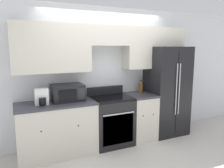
% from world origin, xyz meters
% --- Properties ---
extents(ground_plane, '(12.00, 12.00, 0.00)m').
position_xyz_m(ground_plane, '(0.00, 0.00, 0.00)').
color(ground_plane, beige).
extents(wall_back, '(8.00, 0.39, 2.60)m').
position_xyz_m(wall_back, '(0.00, 0.58, 1.52)').
color(wall_back, silver).
rests_on(wall_back, ground_plane).
extents(lower_cabinets_left, '(1.32, 0.64, 0.91)m').
position_xyz_m(lower_cabinets_left, '(-1.04, 0.31, 0.46)').
color(lower_cabinets_left, beige).
rests_on(lower_cabinets_left, ground_plane).
extents(lower_cabinets_right, '(0.53, 0.64, 0.91)m').
position_xyz_m(lower_cabinets_right, '(0.61, 0.31, 0.46)').
color(lower_cabinets_right, beige).
rests_on(lower_cabinets_right, ground_plane).
extents(oven_range, '(0.75, 0.65, 1.07)m').
position_xyz_m(oven_range, '(-0.02, 0.31, 0.46)').
color(oven_range, black).
rests_on(oven_range, ground_plane).
extents(refrigerator, '(0.82, 0.72, 1.85)m').
position_xyz_m(refrigerator, '(1.28, 0.34, 0.93)').
color(refrigerator, black).
rests_on(refrigerator, ground_plane).
extents(microwave, '(0.54, 0.41, 0.29)m').
position_xyz_m(microwave, '(-0.81, 0.39, 1.06)').
color(microwave, black).
rests_on(microwave, lower_cabinets_left).
extents(bottle, '(0.09, 0.09, 0.25)m').
position_xyz_m(bottle, '(0.73, 0.48, 1.01)').
color(bottle, brown).
rests_on(bottle, lower_cabinets_right).
extents(electric_kettle, '(0.21, 0.22, 0.26)m').
position_xyz_m(electric_kettle, '(-1.26, 0.29, 1.04)').
color(electric_kettle, white).
rests_on(electric_kettle, lower_cabinets_left).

